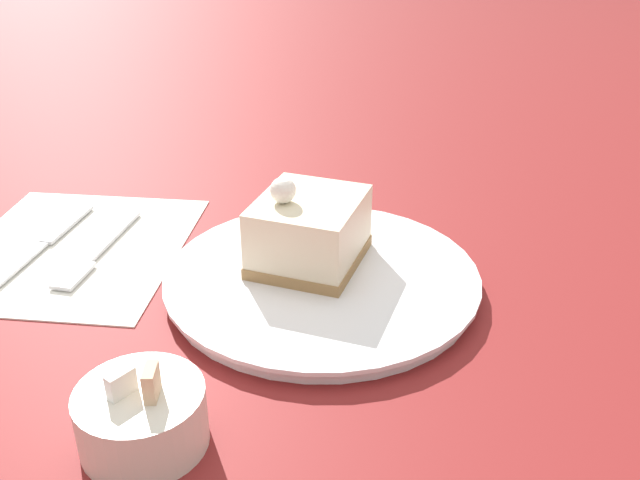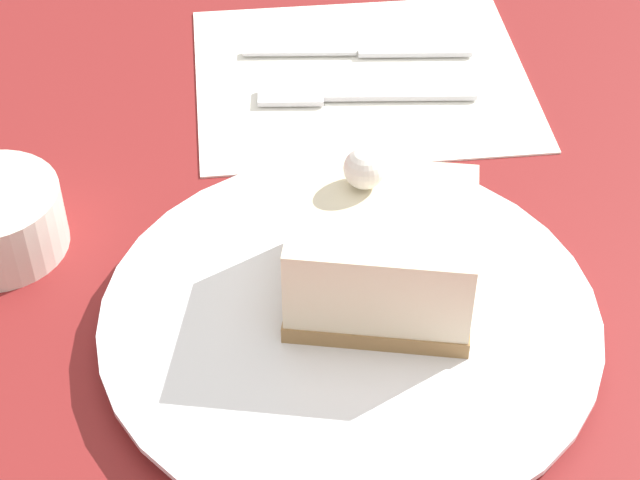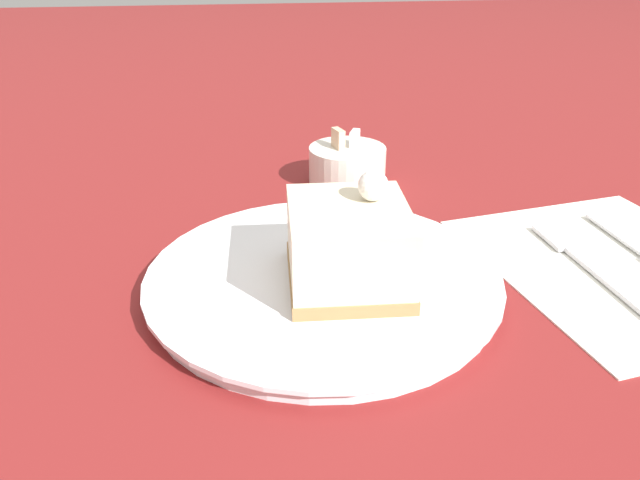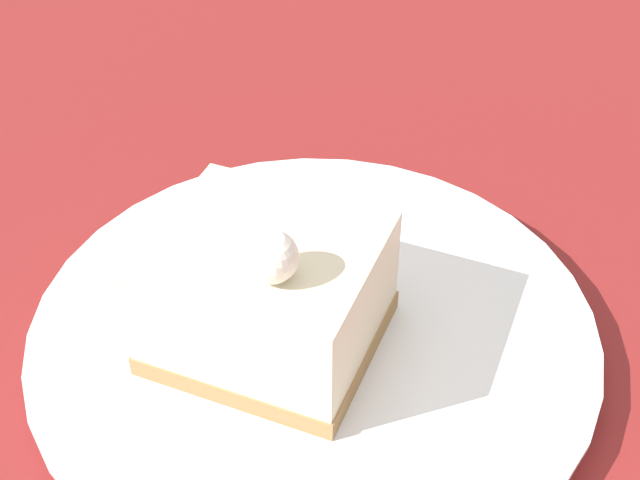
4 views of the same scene
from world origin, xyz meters
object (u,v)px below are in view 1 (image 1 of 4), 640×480
Objects in this scene: cake_slice at (305,230)px; plate at (322,279)px; fork at (94,254)px; sugar_bowl at (142,417)px; knife at (53,236)px.

plate is at bearing 144.36° from cake_slice.
sugar_bowl reaches higher than fork.
plate is at bearing -104.59° from sugar_bowl.
plate is 0.05m from cake_slice.
cake_slice is (0.02, -0.02, 0.04)m from plate.
fork is (0.23, 0.01, -0.00)m from plate.
sugar_bowl is (0.04, 0.24, -0.03)m from cake_slice.
plate reaches higher than knife.
plate is 0.23m from sugar_bowl.
knife is at bearing -44.64° from sugar_bowl.
fork is at bearing 156.73° from knife.
sugar_bowl is at bearing 84.00° from cake_slice.
knife is at bearing -1.61° from plate.
knife is 0.33m from sugar_bowl.
sugar_bowl is at bearing 130.70° from knife.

